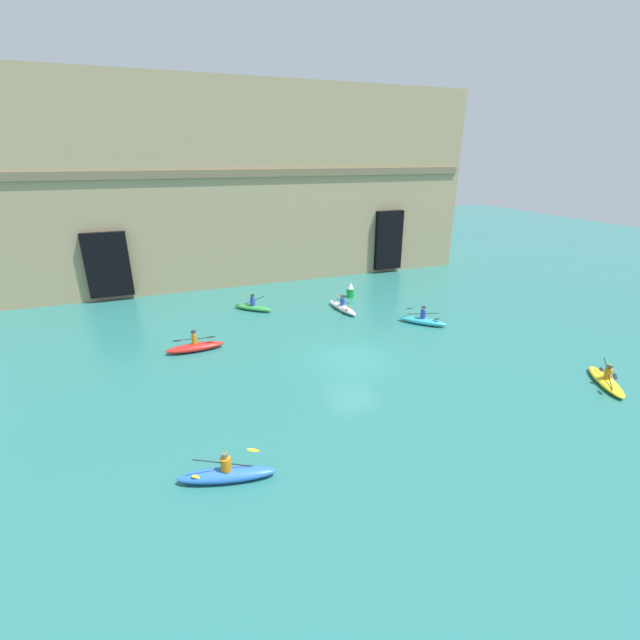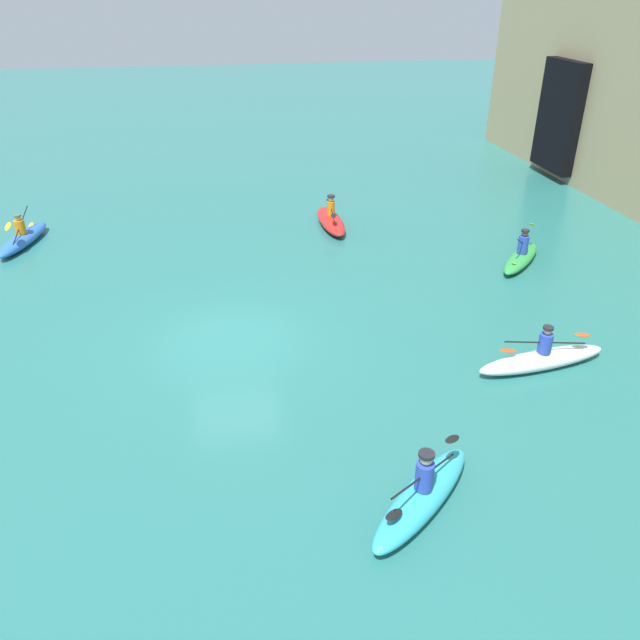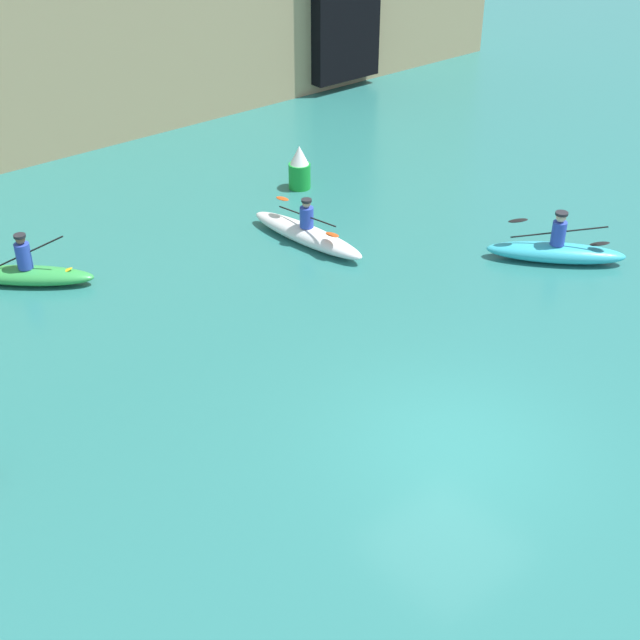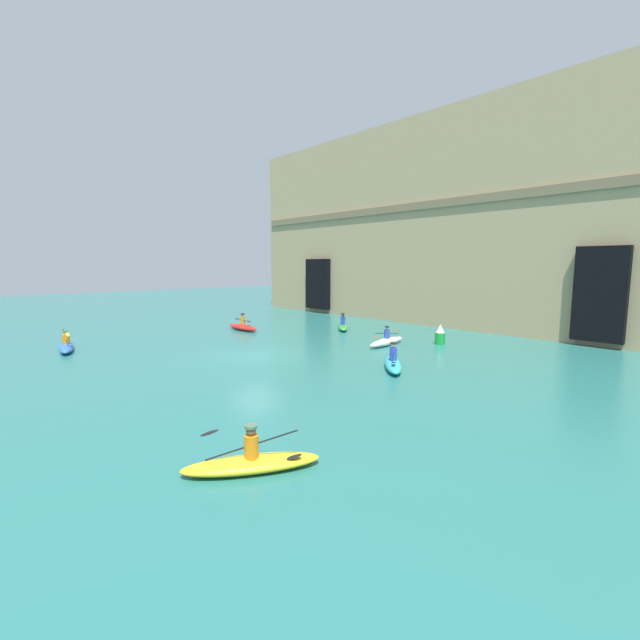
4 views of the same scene
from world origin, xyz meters
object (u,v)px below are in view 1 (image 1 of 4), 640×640
object	(u,v)px
kayak_green	(253,307)
kayak_yellow	(606,381)
kayak_red	(195,347)
kayak_blue	(227,474)
marker_buoy	(350,290)
kayak_white	(342,307)
kayak_cyan	(422,320)

from	to	relation	value
kayak_green	kayak_yellow	size ratio (longest dim) A/B	0.83
kayak_red	kayak_blue	distance (m)	11.07
kayak_red	marker_buoy	xyz separation A→B (m)	(12.38, 5.80, 0.29)
kayak_white	kayak_cyan	xyz separation A→B (m)	(3.85, -4.30, 0.01)
kayak_yellow	marker_buoy	xyz separation A→B (m)	(-5.82, 16.89, 0.34)
kayak_red	kayak_yellow	bearing A→B (deg)	147.26
kayak_red	kayak_white	distance (m)	10.99
kayak_green	kayak_white	bearing A→B (deg)	-159.19
kayak_green	marker_buoy	world-z (taller)	kayak_green
kayak_blue	kayak_green	bearing A→B (deg)	-92.02
kayak_red	kayak_green	bearing A→B (deg)	-131.14
kayak_blue	kayak_yellow	xyz separation A→B (m)	(18.26, -0.02, -0.05)
kayak_green	kayak_blue	distance (m)	17.21
kayak_green	kayak_red	world-z (taller)	kayak_green
kayak_blue	marker_buoy	distance (m)	20.96
marker_buoy	kayak_green	bearing A→B (deg)	-177.79
kayak_red	kayak_yellow	world-z (taller)	kayak_red
kayak_green	kayak_white	xyz separation A→B (m)	(5.95, -2.35, 0.00)
kayak_white	kayak_yellow	distance (m)	16.18
kayak_green	kayak_red	bearing A→B (deg)	92.59
marker_buoy	kayak_cyan	bearing A→B (deg)	-73.90
kayak_green	marker_buoy	bearing A→B (deg)	-135.45
kayak_white	marker_buoy	size ratio (longest dim) A/B	2.94
kayak_red	kayak_cyan	xyz separation A→B (m)	(14.38, -1.14, 0.01)
kayak_green	kayak_white	distance (m)	6.39
kayak_yellow	kayak_cyan	bearing A→B (deg)	-130.68
kayak_blue	kayak_white	bearing A→B (deg)	-113.04
kayak_red	marker_buoy	distance (m)	13.67
kayak_white	kayak_blue	bearing A→B (deg)	135.33
kayak_red	kayak_cyan	distance (m)	14.42
kayak_white	marker_buoy	xyz separation A→B (m)	(1.85, 2.65, 0.30)
kayak_cyan	kayak_yellow	xyz separation A→B (m)	(3.82, -9.95, -0.06)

